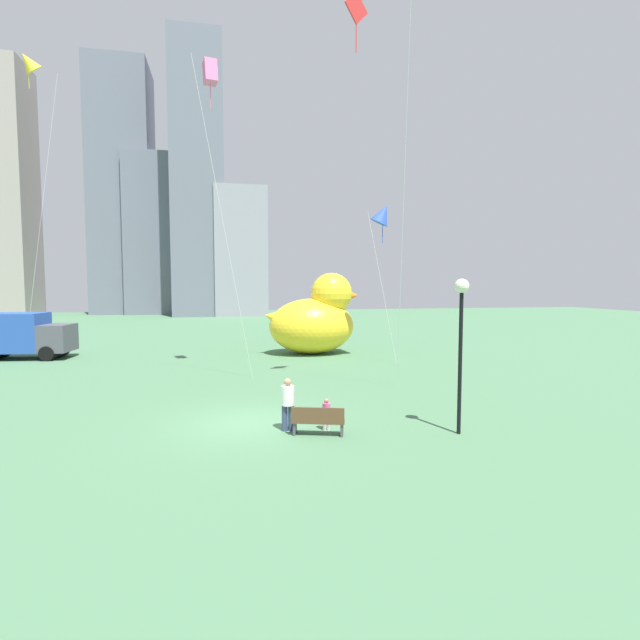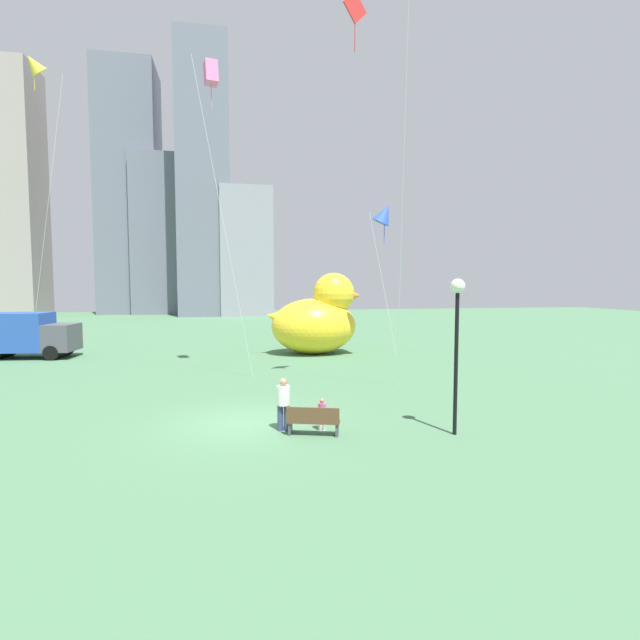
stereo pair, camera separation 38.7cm
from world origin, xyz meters
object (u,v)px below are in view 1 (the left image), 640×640
at_px(person_adult, 288,402).
at_px(kite_yellow, 28,63).
at_px(giant_inflatable_duck, 315,319).
at_px(kite_pink, 210,74).
at_px(box_truck, 20,336).
at_px(park_bench, 318,420).
at_px(lamppost, 461,319).
at_px(person_child, 326,413).
at_px(kite_red, 362,31).
at_px(kite_blue, 383,214).

distance_m(person_adult, kite_yellow, 31.60).
bearing_deg(giant_inflatable_duck, kite_pink, -134.76).
bearing_deg(person_adult, box_truck, 128.80).
bearing_deg(park_bench, giant_inflatable_duck, 79.30).
height_order(giant_inflatable_duck, lamppost, giant_inflatable_duck).
height_order(person_adult, kite_pink, kite_pink).
xyz_separation_m(person_adult, kite_yellow, (-14.37, 21.32, 18.36)).
distance_m(person_child, kite_yellow, 32.50).
xyz_separation_m(person_adult, box_truck, (-14.28, 17.75, 0.52)).
bearing_deg(kite_red, giant_inflatable_duck, 88.05).
bearing_deg(person_child, lamppost, -16.42).
bearing_deg(park_bench, person_child, 52.52).
bearing_deg(kite_red, kite_pink, 137.99).
distance_m(box_truck, kite_red, 25.96).
distance_m(giant_inflatable_duck, kite_red, 17.19).
height_order(box_truck, kite_yellow, kite_yellow).
distance_m(box_truck, kite_yellow, 18.20).
bearing_deg(kite_red, kite_blue, 65.19).
xyz_separation_m(person_child, lamppost, (3.93, -1.16, 2.98)).
height_order(person_child, box_truck, box_truck).
distance_m(lamppost, box_truck, 27.32).
xyz_separation_m(lamppost, kite_blue, (2.27, 13.91, 5.20)).
height_order(park_bench, box_truck, box_truck).
xyz_separation_m(kite_yellow, kite_pink, (11.99, -11.47, -4.51)).
bearing_deg(kite_pink, kite_red, -42.01).
relative_size(person_child, giant_inflatable_duck, 0.16).
bearing_deg(lamppost, giant_inflatable_duck, 93.49).
height_order(lamppost, box_truck, lamppost).
bearing_deg(box_truck, person_child, -49.26).
distance_m(lamppost, kite_red, 12.64).
distance_m(park_bench, giant_inflatable_duck, 17.41).
height_order(giant_inflatable_duck, kite_blue, kite_blue).
xyz_separation_m(person_adult, person_child, (1.19, -0.21, -0.36)).
bearing_deg(person_adult, kite_yellow, 123.99).
xyz_separation_m(kite_yellow, kite_red, (18.01, -16.90, -4.60)).
distance_m(park_bench, kite_yellow, 32.69).
bearing_deg(giant_inflatable_duck, person_child, -99.79).
xyz_separation_m(giant_inflatable_duck, lamppost, (1.08, -17.69, 1.25)).
bearing_deg(kite_pink, lamppost, -56.20).
relative_size(box_truck, kite_pink, 0.38).
distance_m(box_truck, kite_blue, 23.46).
bearing_deg(box_truck, kite_pink, -33.60).
bearing_deg(kite_blue, person_adult, -120.52).
height_order(person_child, giant_inflatable_duck, giant_inflatable_duck).
height_order(park_bench, kite_red, kite_red).
xyz_separation_m(lamppost, kite_red, (-1.49, 5.79, 11.14)).
relative_size(lamppost, kite_red, 0.29).
xyz_separation_m(park_bench, kite_yellow, (-15.20, 22.00, 18.81)).
distance_m(giant_inflatable_duck, kite_pink, 15.47).
bearing_deg(person_adult, kite_red, 50.55).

